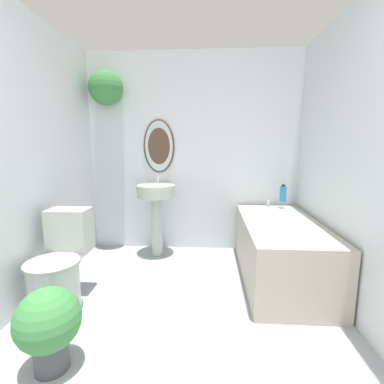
{
  "coord_description": "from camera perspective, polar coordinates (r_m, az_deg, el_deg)",
  "views": [
    {
      "loc": [
        0.2,
        -0.53,
        1.31
      ],
      "look_at": [
        0.05,
        1.79,
        0.91
      ],
      "focal_mm": 26.0,
      "sensor_mm": 36.0,
      "label": 1
    }
  ],
  "objects": [
    {
      "name": "wall_back",
      "position": [
        3.44,
        -2.27,
        9.68
      ],
      "size": [
        2.67,
        0.4,
        2.4
      ],
      "color": "silver",
      "rests_on": "ground_plane"
    },
    {
      "name": "wall_left",
      "position": [
        2.48,
        -33.87,
        5.54
      ],
      "size": [
        0.06,
        3.01,
        2.4
      ],
      "color": "silver",
      "rests_on": "ground_plane"
    },
    {
      "name": "wall_right",
      "position": [
        2.26,
        33.01,
        5.38
      ],
      "size": [
        0.06,
        3.01,
        2.4
      ],
      "color": "silver",
      "rests_on": "ground_plane"
    },
    {
      "name": "toilet",
      "position": [
        2.57,
        -25.54,
        -13.77
      ],
      "size": [
        0.41,
        0.62,
        0.76
      ],
      "color": "#B2BCB2",
      "rests_on": "ground_plane"
    },
    {
      "name": "pedestal_sink",
      "position": [
        3.28,
        -7.35,
        -2.0
      ],
      "size": [
        0.45,
        0.45,
        0.95
      ],
      "color": "#B2BCB2",
      "rests_on": "ground_plane"
    },
    {
      "name": "bathtub",
      "position": [
        2.9,
        17.64,
        -11.09
      ],
      "size": [
        0.71,
        1.47,
        0.66
      ],
      "color": "#B2A893",
      "rests_on": "ground_plane"
    },
    {
      "name": "shampoo_bottle",
      "position": [
        3.37,
        18.16,
        -0.34
      ],
      "size": [
        0.07,
        0.07,
        0.2
      ],
      "color": "#2D84C6",
      "rests_on": "bathtub"
    },
    {
      "name": "potted_plant",
      "position": [
        1.95,
        -27.36,
        -22.87
      ],
      "size": [
        0.37,
        0.37,
        0.5
      ],
      "color": "#47474C",
      "rests_on": "ground_plane"
    }
  ]
}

